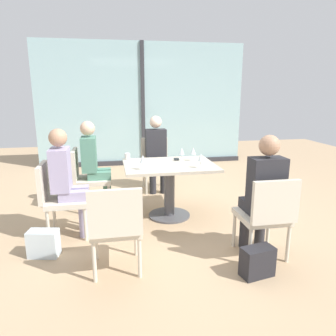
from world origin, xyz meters
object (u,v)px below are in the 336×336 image
(chair_side_end, at_px, (58,195))
(person_near_window, at_px, (156,150))
(dining_table_main, at_px, (169,178))
(person_side_end, at_px, (67,178))
(coffee_cup, at_px, (127,156))
(cell_phone_on_table, at_px, (176,159))
(chair_far_left, at_px, (87,175))
(wine_glass_3, at_px, (193,151))
(wine_glass_2, at_px, (143,159))
(chair_front_left, at_px, (116,224))
(wine_glass_0, at_px, (201,158))
(handbag_0, at_px, (257,262))
(person_far_left, at_px, (94,161))
(chair_near_window, at_px, (156,161))
(person_front_right, at_px, (263,190))
(chair_front_right, at_px, (267,213))
(wine_glass_1, at_px, (182,152))
(handbag_1, at_px, (44,243))

(chair_side_end, relative_size, person_near_window, 0.69)
(dining_table_main, height_order, person_side_end, person_side_end)
(coffee_cup, distance_m, cell_phone_on_table, 0.68)
(chair_far_left, distance_m, wine_glass_3, 1.54)
(wine_glass_2, relative_size, wine_glass_3, 1.00)
(chair_front_left, relative_size, coffee_cup, 9.67)
(person_near_window, relative_size, wine_glass_0, 6.81)
(chair_side_end, height_order, handbag_0, chair_side_end)
(person_side_end, xyz_separation_m, person_far_left, (0.27, 0.84, 0.00))
(handbag_0, bearing_deg, chair_front_left, 156.36)
(dining_table_main, xyz_separation_m, chair_far_left, (-1.10, 0.50, -0.04))
(chair_near_window, xyz_separation_m, chair_front_left, (-0.73, -2.54, 0.00))
(chair_far_left, xyz_separation_m, person_far_left, (0.11, 0.00, 0.20))
(person_near_window, height_order, wine_glass_0, person_near_window)
(cell_phone_on_table, bearing_deg, handbag_0, -68.86)
(person_front_right, bearing_deg, person_far_left, 136.00)
(chair_near_window, xyz_separation_m, person_near_window, (-0.00, -0.11, 0.20))
(wine_glass_3, bearing_deg, chair_front_right, -74.73)
(wine_glass_3, bearing_deg, chair_side_end, -165.10)
(person_near_window, distance_m, wine_glass_2, 1.47)
(dining_table_main, bearing_deg, person_near_window, 90.00)
(chair_far_left, bearing_deg, person_front_right, -42.24)
(wine_glass_0, relative_size, handbag_0, 0.62)
(person_front_right, height_order, wine_glass_2, person_front_right)
(person_side_end, height_order, wine_glass_3, person_side_end)
(person_near_window, xyz_separation_m, coffee_cup, (-0.53, -0.80, 0.08))
(person_far_left, height_order, person_near_window, same)
(chair_near_window, bearing_deg, chair_far_left, -145.03)
(chair_side_end, xyz_separation_m, person_front_right, (2.10, -0.83, 0.20))
(coffee_cup, distance_m, handbag_0, 2.27)
(chair_side_end, height_order, chair_near_window, same)
(wine_glass_1, bearing_deg, chair_near_window, 99.62)
(chair_near_window, height_order, person_near_window, person_near_window)
(person_front_right, bearing_deg, chair_front_right, -90.00)
(dining_table_main, height_order, cell_phone_on_table, cell_phone_on_table)
(cell_phone_on_table, bearing_deg, dining_table_main, -111.01)
(person_far_left, bearing_deg, handbag_0, -53.37)
(chair_front_right, bearing_deg, wine_glass_1, 111.10)
(person_front_right, height_order, cell_phone_on_table, person_front_right)
(chair_front_left, height_order, handbag_1, chair_front_left)
(chair_front_right, bearing_deg, dining_table_main, 119.98)
(person_far_left, height_order, coffee_cup, person_far_left)
(chair_side_end, xyz_separation_m, wine_glass_3, (1.72, 0.46, 0.37))
(chair_near_window, bearing_deg, chair_front_right, -73.91)
(person_front_right, distance_m, person_near_window, 2.44)
(wine_glass_0, relative_size, wine_glass_2, 1.00)
(wine_glass_0, xyz_separation_m, coffee_cup, (-0.86, 0.66, -0.09))
(chair_front_left, xyz_separation_m, person_far_left, (-0.26, 1.77, 0.20))
(wine_glass_3, bearing_deg, handbag_1, -152.86)
(cell_phone_on_table, bearing_deg, person_front_right, -58.44)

